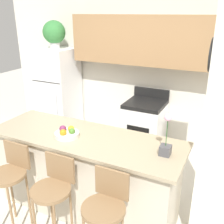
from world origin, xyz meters
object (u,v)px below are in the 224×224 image
bar_stool_mid (54,190)px  orchid_vase (166,143)px  potted_plant_on_fridge (54,33)px  fruit_bowl (67,133)px  trash_bin (78,135)px  refrigerator (59,93)px  bar_stool_right (106,208)px  bar_stool_left (10,175)px  stove_range (144,128)px

bar_stool_mid → orchid_vase: 1.17m
potted_plant_on_fridge → orchid_vase: bearing=-33.0°
fruit_bowl → trash_bin: bearing=120.5°
refrigerator → bar_stool_right: bearing=-45.7°
refrigerator → fruit_bowl: size_ratio=6.18×
bar_stool_right → orchid_vase: (0.34, 0.58, 0.45)m
orchid_vase → trash_bin: size_ratio=1.11×
bar_stool_left → orchid_vase: orchid_vase is taller
bar_stool_mid → bar_stool_right: same height
trash_bin → fruit_bowl: bearing=-59.5°
bar_stool_mid → orchid_vase: (0.91, 0.58, 0.45)m
bar_stool_left → bar_stool_right: same height
potted_plant_on_fridge → trash_bin: (0.54, -0.23, -1.74)m
stove_range → trash_bin: size_ratio=2.82×
bar_stool_mid → potted_plant_on_fridge: size_ratio=2.11×
potted_plant_on_fridge → fruit_bowl: size_ratio=1.76×
bar_stool_mid → trash_bin: (-1.03, 1.96, -0.49)m
bar_stool_right → fruit_bowl: 0.95m
stove_range → trash_bin: (-1.17, -0.26, -0.27)m
refrigerator → orchid_vase: 2.96m
stove_range → orchid_vase: (0.77, -1.64, 0.67)m
refrigerator → potted_plant_on_fridge: potted_plant_on_fridge is taller
fruit_bowl → trash_bin: 1.89m
bar_stool_left → bar_stool_mid: 0.56m
potted_plant_on_fridge → fruit_bowl: (1.40, -1.69, -0.90)m
refrigerator → potted_plant_on_fridge: size_ratio=3.52×
bar_stool_left → fruit_bowl: fruit_bowl is taller
stove_range → orchid_vase: 1.93m
bar_stool_right → fruit_bowl: fruit_bowl is taller
bar_stool_mid → orchid_vase: bearing=32.6°
stove_range → bar_stool_left: 2.33m
fruit_bowl → refrigerator: bearing=129.7°
potted_plant_on_fridge → trash_bin: bearing=-22.9°
orchid_vase → fruit_bowl: size_ratio=1.57×
stove_range → bar_stool_right: (0.42, -2.22, 0.22)m
bar_stool_left → orchid_vase: 1.64m
bar_stool_mid → fruit_bowl: bearing=109.0°
bar_stool_right → refrigerator: bearing=134.3°
refrigerator → orchid_vase: bearing=-33.0°
orchid_vase → trash_bin: bearing=144.6°
stove_range → bar_stool_right: bearing=-79.2°
bar_stool_right → potted_plant_on_fridge: size_ratio=2.11×
refrigerator → stove_range: (1.71, 0.03, -0.37)m
stove_range → trash_bin: 1.23m
stove_range → fruit_bowl: bearing=-100.2°
stove_range → bar_stool_right: 2.27m
bar_stool_right → trash_bin: bar_stool_right is taller
orchid_vase → stove_range: bearing=115.1°
bar_stool_right → trash_bin: size_ratio=2.63×
stove_range → fruit_bowl: fruit_bowl is taller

